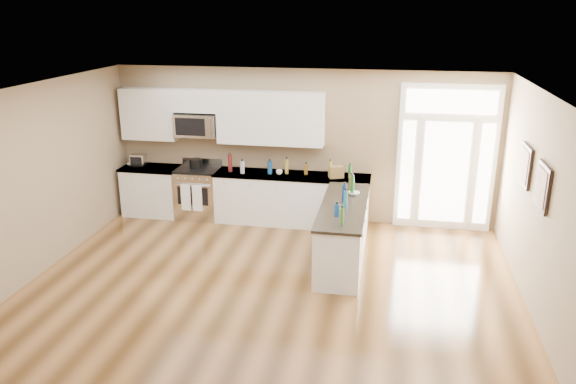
{
  "coord_description": "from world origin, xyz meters",
  "views": [
    {
      "loc": [
        1.57,
        -5.91,
        3.83
      ],
      "look_at": [
        0.1,
        2.0,
        1.17
      ],
      "focal_mm": 35.0,
      "sensor_mm": 36.0,
      "label": 1
    }
  ],
  "objects_px": {
    "kitchen_range": "(199,193)",
    "stockpot": "(196,163)",
    "peninsula_cabinet": "(343,235)",
    "toaster_oven": "(138,160)"
  },
  "relations": [
    {
      "from": "kitchen_range",
      "to": "stockpot",
      "type": "distance_m",
      "value": 0.57
    },
    {
      "from": "kitchen_range",
      "to": "toaster_oven",
      "type": "distance_m",
      "value": 1.31
    },
    {
      "from": "peninsula_cabinet",
      "to": "stockpot",
      "type": "distance_m",
      "value": 3.35
    },
    {
      "from": "kitchen_range",
      "to": "stockpot",
      "type": "relative_size",
      "value": 4.49
    },
    {
      "from": "stockpot",
      "to": "kitchen_range",
      "type": "bearing_deg",
      "value": -54.72
    },
    {
      "from": "peninsula_cabinet",
      "to": "toaster_oven",
      "type": "distance_m",
      "value": 4.35
    },
    {
      "from": "kitchen_range",
      "to": "toaster_oven",
      "type": "relative_size",
      "value": 4.01
    },
    {
      "from": "stockpot",
      "to": "toaster_oven",
      "type": "relative_size",
      "value": 0.89
    },
    {
      "from": "peninsula_cabinet",
      "to": "stockpot",
      "type": "height_order",
      "value": "stockpot"
    },
    {
      "from": "kitchen_range",
      "to": "stockpot",
      "type": "xyz_separation_m",
      "value": [
        -0.05,
        0.07,
        0.56
      ]
    }
  ]
}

